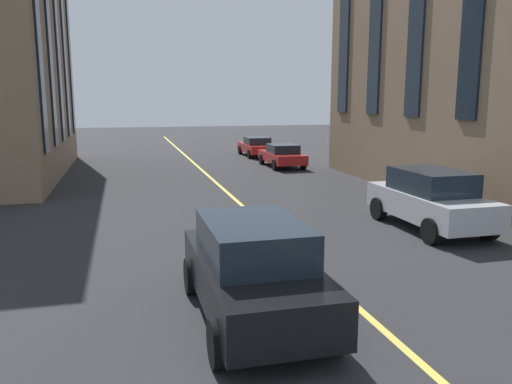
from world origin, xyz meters
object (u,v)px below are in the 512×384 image
Objects in this scene: car_black_far at (253,269)px; car_red_near at (282,155)px; car_silver_parked_b at (430,199)px; car_red_mid at (257,146)px.

car_red_near is (20.49, -7.02, -0.27)m from car_black_far.
car_silver_parked_b is at bearing -54.15° from car_black_far.
car_red_mid is 0.94× the size of car_silver_parked_b.
car_silver_parked_b is (5.07, -7.02, 0.00)m from car_black_far.
car_black_far is 1.07× the size of car_red_near.
car_red_near is at bearing 180.00° from car_red_mid.
car_red_mid is 27.46m from car_black_far.
car_silver_parked_b is 1.07× the size of car_red_near.
car_red_mid is at bearing -14.81° from car_black_far.
car_silver_parked_b is 15.42m from car_red_near.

